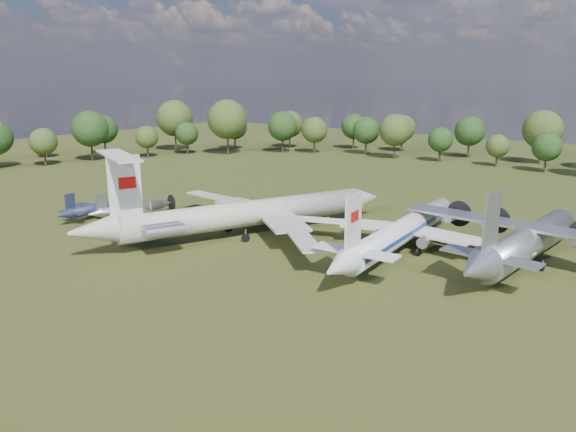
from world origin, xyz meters
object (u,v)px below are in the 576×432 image
Objects in this scene: il62_airliner at (249,218)px; small_prop_west at (99,210)px; small_prop_northwest at (133,211)px; tu104_jet at (403,235)px; an12_transport at (527,246)px; person_on_il62 at (151,206)px.

il62_airliner is 27.55m from small_prop_west.
il62_airliner is 22.13m from small_prop_northwest.
an12_transport reaches higher than tu104_jet.
small_prop_west is at bearing -135.36° from small_prop_northwest.
small_prop_west is 1.05× the size of small_prop_northwest.
tu104_jet is at bearing 26.15° from small_prop_northwest.
il62_airliner is 37.23m from an12_transport.
small_prop_west is at bearing -159.83° from an12_transport.
il62_airliner is 1.19× the size of tu104_jet.
an12_transport is at bearing -127.28° from person_on_il62.
il62_airliner reaches higher than small_prop_west.
person_on_il62 reaches higher than tu104_jet.
il62_airliner is at bearing -90.10° from person_on_il62.
small_prop_west is (-26.60, -7.03, -1.32)m from il62_airliner.
person_on_il62 is at bearing -90.00° from il62_airliner.
tu104_jet is 44.09m from small_prop_northwest.
an12_transport is (14.61, 4.04, 0.22)m from tu104_jet.
person_on_il62 reaches higher than small_prop_west.
person_on_il62 reaches higher than an12_transport.
tu104_jet is at bearing 9.97° from small_prop_west.
small_prop_west is 22.50m from person_on_il62.
il62_airliner is at bearing -167.18° from tu104_jet.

